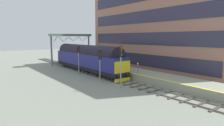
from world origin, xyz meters
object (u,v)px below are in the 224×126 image
signal_post_near (121,61)px  signal_post_mid (100,61)px  waiting_passenger (128,64)px  signal_post_far (79,56)px  diesel_locomotive (87,58)px  platform_number_sign (138,66)px

signal_post_near → signal_post_mid: signal_post_near is taller
signal_post_mid → waiting_passenger: (5.00, -0.01, -0.80)m
signal_post_near → signal_post_mid: bearing=90.0°
signal_post_near → waiting_passenger: size_ratio=3.04×
signal_post_near → signal_post_mid: 4.46m
signal_post_far → signal_post_near: bearing=-90.0°
signal_post_mid → waiting_passenger: signal_post_mid is taller
diesel_locomotive → signal_post_mid: diesel_locomotive is taller
signal_post_near → signal_post_far: (0.00, 10.68, -0.31)m
diesel_locomotive → signal_post_far: size_ratio=4.30×
signal_post_far → platform_number_sign: size_ratio=2.84×
platform_number_sign → waiting_passenger: waiting_passenger is taller
signal_post_near → waiting_passenger: 6.80m
signal_post_mid → waiting_passenger: 5.06m
platform_number_sign → waiting_passenger: (0.90, 3.10, -0.10)m
signal_post_far → waiting_passenger: size_ratio=2.78×
signal_post_mid → platform_number_sign: (4.10, -3.10, -0.70)m
signal_post_mid → platform_number_sign: bearing=-37.1°
diesel_locomotive → platform_number_sign: (1.91, -10.58, -0.40)m
signal_post_far → waiting_passenger: bearing=-51.3°
signal_post_mid → diesel_locomotive: bearing=73.7°
signal_post_near → platform_number_sign: (4.10, 1.34, -1.15)m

